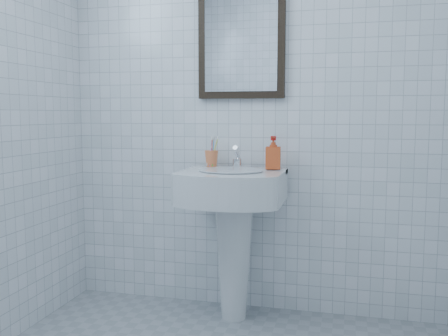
# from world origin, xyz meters

# --- Properties ---
(wall_back) EXTENTS (2.20, 0.02, 2.50)m
(wall_back) POSITION_xyz_m (0.00, 1.20, 1.25)
(wall_back) COLOR white
(wall_back) RESTS_ON ground
(washbasin) EXTENTS (0.56, 0.41, 0.86)m
(washbasin) POSITION_xyz_m (-0.06, 0.99, 0.57)
(washbasin) COLOR white
(washbasin) RESTS_ON ground
(faucet) EXTENTS (0.05, 0.11, 0.13)m
(faucet) POSITION_xyz_m (-0.06, 1.09, 0.90)
(faucet) COLOR silver
(faucet) RESTS_ON washbasin
(toothbrush_cup) EXTENTS (0.09, 0.09, 0.09)m
(toothbrush_cup) POSITION_xyz_m (-0.22, 1.11, 0.90)
(toothbrush_cup) COLOR #EB7441
(toothbrush_cup) RESTS_ON washbasin
(soap_dispenser) EXTENTS (0.09, 0.09, 0.18)m
(soap_dispenser) POSITION_xyz_m (0.14, 1.08, 0.94)
(soap_dispenser) COLOR red
(soap_dispenser) RESTS_ON washbasin
(wall_mirror) EXTENTS (0.50, 0.04, 0.62)m
(wall_mirror) POSITION_xyz_m (-0.06, 1.18, 1.55)
(wall_mirror) COLOR black
(wall_mirror) RESTS_ON wall_back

